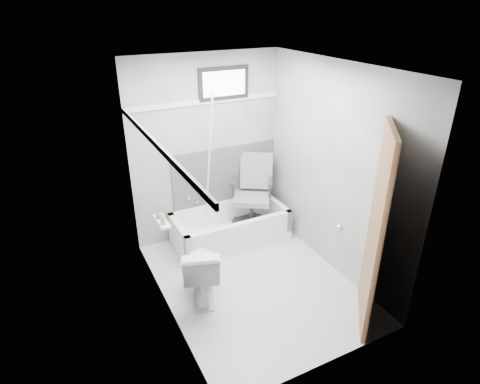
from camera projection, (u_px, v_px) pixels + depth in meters
floor at (254, 282)px, 4.63m from camera, size 2.60×2.60×0.00m
ceiling at (258, 66)px, 3.59m from camera, size 2.60×2.60×0.00m
wall_back at (207, 149)px, 5.15m from camera, size 2.00×0.02×2.40m
wall_front at (337, 252)px, 3.06m from camera, size 2.00×0.02×2.40m
wall_left at (161, 208)px, 3.70m from camera, size 0.02×2.60×2.40m
wall_right at (333, 171)px, 4.52m from camera, size 0.02×2.60×2.40m
bathtub at (230, 226)px, 5.35m from camera, size 1.50×0.70×0.42m
office_chair at (252, 193)px, 5.35m from camera, size 0.77×0.77×0.97m
toilet at (201, 270)px, 4.27m from camera, size 0.60×0.78×0.68m
door at (421, 241)px, 3.56m from camera, size 0.78×0.78×2.00m
window at (224, 83)px, 4.89m from camera, size 0.66×0.04×0.40m
backerboard at (225, 175)px, 5.42m from camera, size 1.50×0.02×0.78m
trim_back at (205, 102)px, 4.87m from camera, size 2.00×0.02×0.06m
trim_left at (156, 144)px, 3.44m from camera, size 0.02×2.60×0.06m
pole at (209, 168)px, 4.99m from camera, size 0.02×0.41×1.92m
shelf at (162, 221)px, 4.09m from camera, size 0.10×0.32×0.02m
soap_bottle_a at (163, 219)px, 3.99m from camera, size 0.04×0.04×0.09m
soap_bottle_b at (159, 214)px, 4.10m from camera, size 0.09×0.09×0.08m
faucet at (195, 199)px, 5.33m from camera, size 0.26×0.10×0.16m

